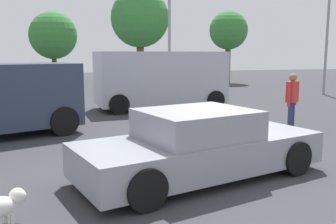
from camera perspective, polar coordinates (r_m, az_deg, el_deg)
ground_plane at (r=7.24m, az=6.34°, el=-9.09°), size 80.00×80.00×0.00m
sedan_foreground at (r=6.80m, az=4.87°, el=-5.19°), size 4.81×2.77×1.24m
dog at (r=5.41m, az=-23.81°, el=-12.86°), size 0.58×0.48×0.46m
van_white at (r=15.33m, az=-1.13°, el=5.18°), size 5.27×2.45×2.31m
pedestrian at (r=11.41m, az=18.37°, el=2.21°), size 0.49×0.42×1.67m
light_post_near at (r=22.64m, az=23.29°, el=14.48°), size 0.44×0.44×7.06m
light_post_mid at (r=19.40m, az=0.22°, el=13.88°), size 0.44×0.44×5.70m
tree_back_left at (r=31.00m, az=-17.08°, el=11.07°), size 3.67×3.67×5.49m
tree_back_center at (r=22.29m, az=-4.31°, el=13.97°), size 3.36×3.36×5.95m
tree_back_right at (r=29.62m, az=9.19°, el=12.08°), size 2.93×2.93×5.47m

